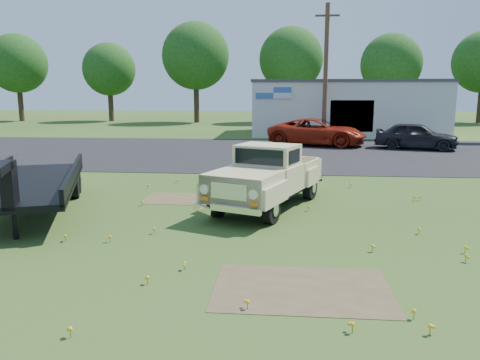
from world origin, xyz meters
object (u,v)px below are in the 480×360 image
object	(u,v)px
flatbed_trailer	(32,179)
dark_sedan	(416,136)
red_pickup	(317,132)
vintage_pickup_truck	(267,176)

from	to	relation	value
flatbed_trailer	dark_sedan	world-z (taller)	flatbed_trailer
flatbed_trailer	dark_sedan	xyz separation A→B (m)	(14.63, 15.58, -0.16)
red_pickup	dark_sedan	distance (m)	5.74
vintage_pickup_truck	flatbed_trailer	distance (m)	6.58
dark_sedan	flatbed_trailer	bearing A→B (deg)	153.04
flatbed_trailer	dark_sedan	size ratio (longest dim) A/B	1.51
red_pickup	vintage_pickup_truck	bearing A→B (deg)	-173.41
red_pickup	dark_sedan	xyz separation A→B (m)	(5.56, -1.43, -0.05)
vintage_pickup_truck	flatbed_trailer	bearing A→B (deg)	-149.08
vintage_pickup_truck	red_pickup	xyz separation A→B (m)	(2.58, 15.95, -0.10)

